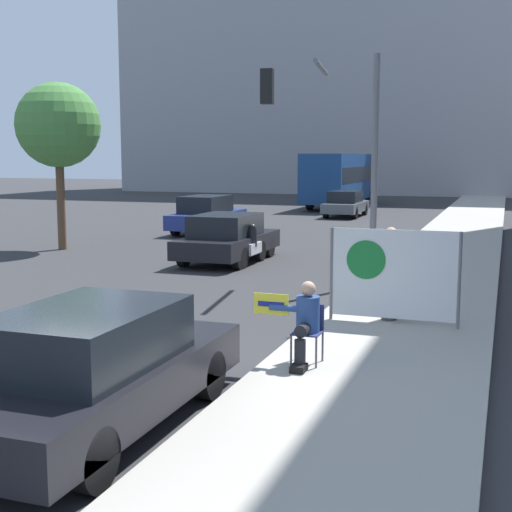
# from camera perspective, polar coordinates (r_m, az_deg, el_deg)

# --- Properties ---
(ground_plane) EXTENTS (160.00, 160.00, 0.00)m
(ground_plane) POSITION_cam_1_polar(r_m,az_deg,el_deg) (9.92, -14.27, -10.62)
(ground_plane) COLOR #303033
(sidewalk_curb) EXTENTS (3.17, 90.00, 0.15)m
(sidewalk_curb) POSITION_cam_1_polar(r_m,az_deg,el_deg) (23.05, 15.04, 0.09)
(sidewalk_curb) COLOR #A8A399
(sidewalk_curb) RESTS_ON ground_plane
(building_backdrop_far) EXTENTS (52.00, 12.00, 23.68)m
(building_backdrop_far) POSITION_cam_1_polar(r_m,az_deg,el_deg) (64.56, 13.24, 15.51)
(building_backdrop_far) COLOR #99999E
(building_backdrop_far) RESTS_ON ground_plane
(seated_protester) EXTENTS (0.99, 0.77, 1.20)m
(seated_protester) POSITION_cam_1_polar(r_m,az_deg,el_deg) (10.25, 3.92, -5.17)
(seated_protester) COLOR #474C56
(seated_protester) RESTS_ON sidewalk_curb
(jogger_on_sidewalk) EXTENTS (0.34, 0.34, 1.71)m
(jogger_on_sidewalk) POSITION_cam_1_polar(r_m,az_deg,el_deg) (13.19, 10.68, -1.34)
(jogger_on_sidewalk) COLOR #424247
(jogger_on_sidewalk) RESTS_ON sidewalk_curb
(protest_banner) EXTENTS (2.31, 0.06, 1.70)m
(protest_banner) POSITION_cam_1_polar(r_m,az_deg,el_deg) (12.87, 10.88, -1.44)
(protest_banner) COLOR slate
(protest_banner) RESTS_ON sidewalk_curb
(traffic_light_pole) EXTENTS (2.86, 2.62, 5.39)m
(traffic_light_pole) POSITION_cam_1_polar(r_m,az_deg,el_deg) (17.60, 6.15, 10.09)
(traffic_light_pole) COLOR slate
(traffic_light_pole) RESTS_ON sidewalk_curb
(parked_car_curbside) EXTENTS (1.81, 4.42, 1.46)m
(parked_car_curbside) POSITION_cam_1_polar(r_m,az_deg,el_deg) (8.38, -12.81, -8.84)
(parked_car_curbside) COLOR black
(parked_car_curbside) RESTS_ON ground_plane
(car_on_road_nearest) EXTENTS (1.88, 4.33, 1.43)m
(car_on_road_nearest) POSITION_cam_1_polar(r_m,az_deg,el_deg) (21.21, -2.30, 1.45)
(car_on_road_nearest) COLOR black
(car_on_road_nearest) RESTS_ON ground_plane
(car_on_road_midblock) EXTENTS (1.76, 4.58, 1.54)m
(car_on_road_midblock) POSITION_cam_1_polar(r_m,az_deg,el_deg) (29.38, -3.95, 3.33)
(car_on_road_midblock) COLOR navy
(car_on_road_midblock) RESTS_ON ground_plane
(car_on_road_distant) EXTENTS (1.70, 4.22, 1.36)m
(car_on_road_distant) POSITION_cam_1_polar(r_m,az_deg,el_deg) (37.59, 7.19, 4.18)
(car_on_road_distant) COLOR #565B60
(car_on_road_distant) RESTS_ON ground_plane
(city_bus_on_road) EXTENTS (2.50, 11.39, 3.29)m
(city_bus_on_road) POSITION_cam_1_polar(r_m,az_deg,el_deg) (45.35, 6.87, 6.34)
(city_bus_on_road) COLOR navy
(city_bus_on_road) RESTS_ON ground_plane
(motorcycle_on_road) EXTENTS (0.28, 2.15, 1.20)m
(motorcycle_on_road) POSITION_cam_1_polar(r_m,az_deg,el_deg) (20.67, -0.27, 0.74)
(motorcycle_on_road) COLOR silver
(motorcycle_on_road) RESTS_ON ground_plane
(street_tree_near_curb) EXTENTS (2.80, 2.80, 5.56)m
(street_tree_near_curb) POSITION_cam_1_polar(r_m,az_deg,el_deg) (24.86, -15.55, 10.00)
(street_tree_near_curb) COLOR brown
(street_tree_near_curb) RESTS_ON ground_plane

